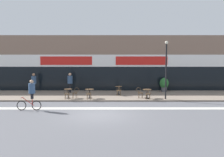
{
  "coord_description": "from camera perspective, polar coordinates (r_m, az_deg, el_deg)",
  "views": [
    {
      "loc": [
        0.81,
        -16.16,
        3.88
      ],
      "look_at": [
        0.73,
        5.69,
        1.75
      ],
      "focal_mm": 42.0,
      "sensor_mm": 36.0,
      "label": 1
    }
  ],
  "objects": [
    {
      "name": "ground_plane",
      "position": [
        16.64,
        -2.63,
        -7.92
      ],
      "size": [
        120.0,
        120.0,
        0.0
      ],
      "primitive_type": "plane",
      "color": "#5B5B60"
    },
    {
      "name": "sidewalk_slab",
      "position": [
        23.73,
        -1.76,
        -3.7
      ],
      "size": [
        40.0,
        5.5,
        0.12
      ],
      "primitive_type": "cube",
      "color": "gray",
      "rests_on": "ground"
    },
    {
      "name": "storefront_facade",
      "position": [
        28.16,
        -1.45,
        3.38
      ],
      "size": [
        40.0,
        4.06,
        5.65
      ],
      "color": "#7F6656",
      "rests_on": "ground"
    },
    {
      "name": "bike_lane_stripe",
      "position": [
        18.52,
        -2.33,
        -6.52
      ],
      "size": [
        36.0,
        0.7,
        0.01
      ],
      "primitive_type": "cube",
      "color": "silver",
      "rests_on": "ground"
    },
    {
      "name": "bistro_table_0",
      "position": [
        22.15,
        -9.33,
        -2.84
      ],
      "size": [
        0.67,
        0.67,
        0.78
      ],
      "color": "black",
      "rests_on": "sidewalk_slab"
    },
    {
      "name": "bistro_table_1",
      "position": [
        21.93,
        -4.71,
        -2.87
      ],
      "size": [
        0.74,
        0.74,
        0.76
      ],
      "color": "black",
      "rests_on": "sidewalk_slab"
    },
    {
      "name": "bistro_table_2",
      "position": [
        23.74,
        1.64,
        -2.25
      ],
      "size": [
        0.63,
        0.63,
        0.76
      ],
      "color": "black",
      "rests_on": "sidewalk_slab"
    },
    {
      "name": "bistro_table_3",
      "position": [
        22.08,
        7.86,
        -2.88
      ],
      "size": [
        0.75,
        0.75,
        0.74
      ],
      "color": "black",
      "rests_on": "sidewalk_slab"
    },
    {
      "name": "cafe_chair_0_near",
      "position": [
        21.54,
        -9.61,
        -3.17
      ],
      "size": [
        0.41,
        0.58,
        0.9
      ],
      "rotation": [
        0.0,
        0.0,
        1.55
      ],
      "color": "#4C3823",
      "rests_on": "sidewalk_slab"
    },
    {
      "name": "cafe_chair_0_side",
      "position": [
        22.05,
        -7.73,
        -2.94
      ],
      "size": [
        0.6,
        0.45,
        0.9
      ],
      "rotation": [
        0.0,
        0.0,
        3.0
      ],
      "color": "#4C3823",
      "rests_on": "sidewalk_slab"
    },
    {
      "name": "cafe_chair_1_near",
      "position": [
        21.32,
        -4.88,
        -3.2
      ],
      "size": [
        0.45,
        0.6,
        0.9
      ],
      "rotation": [
        0.0,
        0.0,
        1.44
      ],
      "color": "#4C3823",
      "rests_on": "sidewalk_slab"
    },
    {
      "name": "cafe_chair_2_near",
      "position": [
        23.12,
        1.7,
        -2.5
      ],
      "size": [
        0.44,
        0.59,
        0.9
      ],
      "rotation": [
        0.0,
        0.0,
        1.67
      ],
      "color": "#4C3823",
      "rests_on": "sidewalk_slab"
    },
    {
      "name": "cafe_chair_3_near",
      "position": [
        21.46,
        8.07,
        -3.18
      ],
      "size": [
        0.41,
        0.58,
        0.9
      ],
      "rotation": [
        0.0,
        0.0,
        1.54
      ],
      "color": "#4C3823",
      "rests_on": "sidewalk_slab"
    },
    {
      "name": "cafe_chair_3_side",
      "position": [
        22.0,
        6.24,
        -2.94
      ],
      "size": [
        0.58,
        0.42,
        0.9
      ],
      "rotation": [
        0.0,
        0.0,
        0.05
      ],
      "color": "#4C3823",
      "rests_on": "sidewalk_slab"
    },
    {
      "name": "planter_pot",
      "position": [
        26.1,
        11.49,
        -1.19
      ],
      "size": [
        0.87,
        0.87,
        1.35
      ],
      "color": "#4C4C51",
      "rests_on": "sidewalk_slab"
    },
    {
      "name": "lamp_post",
      "position": [
        21.71,
        11.91,
        2.8
      ],
      "size": [
        0.26,
        0.26,
        4.73
      ],
      "color": "black",
      "rests_on": "sidewalk_slab"
    },
    {
      "name": "cyclist_0",
      "position": [
        18.56,
        -16.98,
        -2.9
      ],
      "size": [
        1.67,
        0.49,
        2.08
      ],
      "rotation": [
        0.0,
        0.0,
        3.17
      ],
      "color": "black",
      "rests_on": "ground"
    },
    {
      "name": "pedestrian_near_end",
      "position": [
        25.39,
        -8.93,
        -0.5
      ],
      "size": [
        0.53,
        0.53,
        1.87
      ],
      "rotation": [
        0.0,
        0.0,
        0.12
      ],
      "color": "black",
      "rests_on": "sidewalk_slab"
    },
    {
      "name": "pedestrian_far_end",
      "position": [
        26.23,
        -16.46,
        -0.51
      ],
      "size": [
        0.59,
        0.59,
        1.83
      ],
      "rotation": [
        0.0,
        0.0,
        3.43
      ],
      "color": "#382D47",
      "rests_on": "sidewalk_slab"
    }
  ]
}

